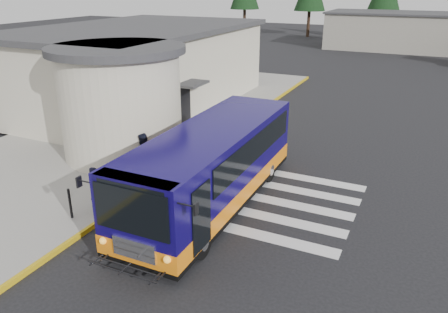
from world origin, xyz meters
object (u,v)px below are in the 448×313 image
at_px(transit_bus, 212,170).
at_px(pedestrian_a, 96,189).
at_px(bollard, 70,203).
at_px(pedestrian_b, 143,154).

distance_m(transit_bus, pedestrian_a, 3.96).
xyz_separation_m(transit_bus, bollard, (-3.65, -3.08, -0.67)).
xyz_separation_m(pedestrian_b, bollard, (-0.14, -3.94, -0.34)).
xyz_separation_m(transit_bus, pedestrian_b, (-3.51, 0.86, -0.33)).
bearing_deg(pedestrian_a, pedestrian_b, 10.41).
distance_m(pedestrian_b, bollard, 3.96).
bearing_deg(transit_bus, pedestrian_a, -144.72).
distance_m(pedestrian_a, bollard, 0.95).
relative_size(transit_bus, bollard, 9.51).
height_order(transit_bus, bollard, transit_bus).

